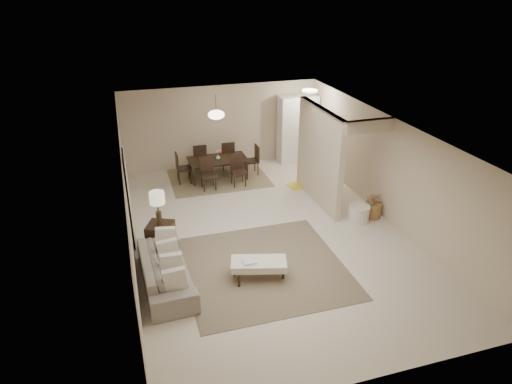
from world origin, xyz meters
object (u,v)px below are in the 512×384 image
object	(u,v)px
ottoman_bench	(259,264)
sofa	(166,271)
pantry_cabinet	(297,129)
side_table	(161,236)
round_pouf	(359,214)
wicker_basket	(372,210)
dining_table	(218,169)

from	to	relation	value
ottoman_bench	sofa	bearing A→B (deg)	-174.17
pantry_cabinet	ottoman_bench	bearing A→B (deg)	-117.84
side_table	round_pouf	xyz separation A→B (m)	(4.71, -0.16, -0.09)
ottoman_bench	wicker_basket	bearing A→B (deg)	40.70
sofa	ottoman_bench	size ratio (longest dim) A/B	1.86
wicker_basket	dining_table	size ratio (longest dim) A/B	0.25
side_table	wicker_basket	xyz separation A→B (m)	(5.13, -0.06, -0.11)
sofa	dining_table	size ratio (longest dim) A/B	1.28
ottoman_bench	pantry_cabinet	bearing A→B (deg)	77.67
wicker_basket	dining_table	world-z (taller)	dining_table
pantry_cabinet	ottoman_bench	size ratio (longest dim) A/B	1.79
round_pouf	wicker_basket	bearing A→B (deg)	13.31
ottoman_bench	round_pouf	size ratio (longest dim) A/B	2.27
wicker_basket	side_table	bearing A→B (deg)	179.29
pantry_cabinet	side_table	bearing A→B (deg)	-139.30
sofa	ottoman_bench	distance (m)	1.78
sofa	dining_table	bearing A→B (deg)	-25.80
sofa	round_pouf	distance (m)	4.91
sofa	pantry_cabinet	bearing A→B (deg)	-43.49
round_pouf	pantry_cabinet	bearing A→B (deg)	89.44
side_table	round_pouf	bearing A→B (deg)	-1.99
pantry_cabinet	sofa	xyz separation A→B (m)	(-4.80, -5.46, -0.73)
dining_table	ottoman_bench	bearing A→B (deg)	-93.93
dining_table	pantry_cabinet	bearing A→B (deg)	14.46
pantry_cabinet	sofa	bearing A→B (deg)	-131.32
ottoman_bench	side_table	world-z (taller)	side_table
wicker_basket	dining_table	distance (m)	4.63
round_pouf	wicker_basket	xyz separation A→B (m)	(0.42, 0.10, -0.02)
round_pouf	wicker_basket	size ratio (longest dim) A/B	1.22
side_table	sofa	bearing A→B (deg)	-92.08
ottoman_bench	side_table	distance (m)	2.39
round_pouf	ottoman_bench	bearing A→B (deg)	-153.30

